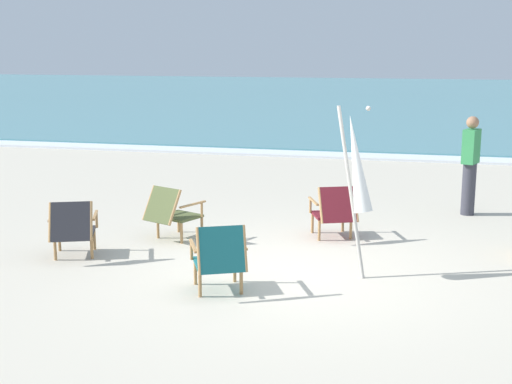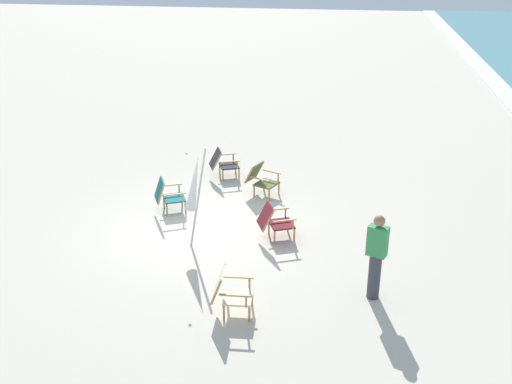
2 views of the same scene
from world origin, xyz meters
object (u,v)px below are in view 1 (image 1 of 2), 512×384
beach_chair_front_left (73,227)px  person_near_chairs (470,165)px  beach_chair_back_right (172,211)px  umbrella_furled_white (356,165)px  beach_chair_far_center (335,210)px  beach_chair_mid_center (220,257)px

beach_chair_front_left → person_near_chairs: size_ratio=0.56×
beach_chair_back_right → person_near_chairs: person_near_chairs is taller
beach_chair_back_right → beach_chair_front_left: bearing=-129.6°
beach_chair_front_left → umbrella_furled_white: size_ratio=0.44×
beach_chair_far_center → person_near_chairs: bearing=45.9°
beach_chair_far_center → person_near_chairs: size_ratio=0.55×
beach_chair_front_left → beach_chair_back_right: beach_chair_back_right is taller
beach_chair_back_right → umbrella_furled_white: umbrella_furled_white is taller
beach_chair_far_center → beach_chair_mid_center: beach_chair_mid_center is taller
beach_chair_mid_center → person_near_chairs: person_near_chairs is taller
beach_chair_far_center → umbrella_furled_white: (0.44, -1.58, 0.93)m
beach_chair_mid_center → person_near_chairs: size_ratio=0.52×
beach_chair_mid_center → beach_chair_back_right: (-1.30, 2.00, -0.01)m
beach_chair_far_center → beach_chair_back_right: beach_chair_far_center is taller
beach_chair_far_center → umbrella_furled_white: size_ratio=0.43×
beach_chair_back_right → umbrella_furled_white: (2.70, -0.98, 0.93)m
beach_chair_mid_center → person_near_chairs: (2.92, 4.63, 0.41)m
beach_chair_front_left → umbrella_furled_white: bearing=2.6°
person_near_chairs → beach_chair_mid_center: bearing=-122.3°
beach_chair_front_left → beach_chair_mid_center: size_ratio=1.06×
beach_chair_mid_center → beach_chair_back_right: beach_chair_mid_center is taller
umbrella_furled_white → person_near_chairs: 3.94m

